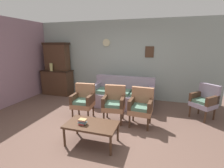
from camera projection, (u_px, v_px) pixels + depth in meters
name	position (u px, v px, depth m)	size (l,w,h in m)	color
ground_plane	(95.00, 132.00, 3.62)	(7.68, 7.68, 0.00)	brown
wall_back_with_decor	(123.00, 60.00, 5.74)	(6.40, 0.09, 2.70)	#939E99
side_cabinet	(58.00, 82.00, 6.30)	(1.16, 0.55, 0.93)	#472D1E
cabinet_upper_hutch	(57.00, 56.00, 6.14)	(0.99, 0.38, 1.03)	#472D1E
vase_on_cabinet	(51.00, 67.00, 6.02)	(0.11, 0.11, 0.29)	tan
floral_couch	(122.00, 96.00, 5.10)	(1.92, 0.84, 0.90)	gray
armchair_by_doorway	(83.00, 100.00, 4.23)	(0.55, 0.53, 0.90)	#9E6B4C
armchair_near_couch_end	(114.00, 102.00, 4.05)	(0.57, 0.54, 0.90)	#9E6B4C
armchair_near_cabinet	(141.00, 105.00, 3.85)	(0.55, 0.52, 0.90)	#9E6B4C
wingback_chair_by_fireplace	(205.00, 100.00, 4.21)	(0.71, 0.71, 0.90)	gray
coffee_table	(92.00, 126.00, 3.13)	(1.00, 0.56, 0.42)	#472D1E
book_stack_on_table	(82.00, 121.00, 3.09)	(0.16, 0.11, 0.11)	#ED414C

